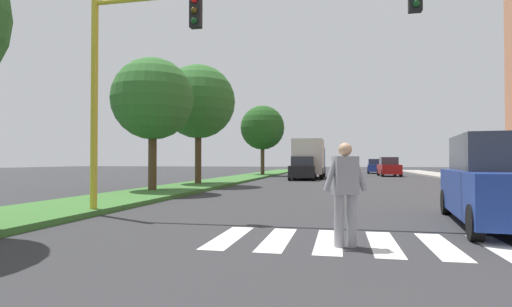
{
  "coord_description": "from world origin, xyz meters",
  "views": [
    {
      "loc": [
        -0.71,
        0.65,
        1.39
      ],
      "look_at": [
        -4.96,
        20.78,
        1.79
      ],
      "focal_mm": 27.98,
      "sensor_mm": 36.0,
      "label": 1
    }
  ],
  "objects_px": {
    "tree_mid": "(153,99)",
    "tree_far": "(198,102)",
    "truck_box_delivery": "(309,158)",
    "tree_distant": "(263,128)",
    "sedan_distant": "(389,167)",
    "traffic_light_gantry": "(196,41)",
    "suv_crossing": "(502,183)",
    "sedan_far_horizon": "(376,167)",
    "pedestrian_performer": "(345,189)",
    "sedan_midblock": "(303,169)"
  },
  "relations": [
    {
      "from": "sedan_midblock",
      "to": "truck_box_delivery",
      "type": "xyz_separation_m",
      "value": [
        0.26,
        2.96,
        0.83
      ]
    },
    {
      "from": "suv_crossing",
      "to": "tree_distant",
      "type": "bearing_deg",
      "value": 110.95
    },
    {
      "from": "tree_mid",
      "to": "traffic_light_gantry",
      "type": "xyz_separation_m",
      "value": [
        4.5,
        -6.73,
        0.29
      ]
    },
    {
      "from": "traffic_light_gantry",
      "to": "tree_far",
      "type": "bearing_deg",
      "value": 109.89
    },
    {
      "from": "tree_mid",
      "to": "tree_distant",
      "type": "relative_size",
      "value": 0.88
    },
    {
      "from": "tree_mid",
      "to": "tree_far",
      "type": "distance_m",
      "value": 5.28
    },
    {
      "from": "tree_mid",
      "to": "suv_crossing",
      "type": "xyz_separation_m",
      "value": [
        11.37,
        -6.64,
        -3.16
      ]
    },
    {
      "from": "traffic_light_gantry",
      "to": "suv_crossing",
      "type": "xyz_separation_m",
      "value": [
        6.87,
        0.08,
        -3.45
      ]
    },
    {
      "from": "tree_mid",
      "to": "sedan_distant",
      "type": "distance_m",
      "value": 25.94
    },
    {
      "from": "traffic_light_gantry",
      "to": "sedan_midblock",
      "type": "distance_m",
      "value": 20.89
    },
    {
      "from": "sedan_far_horizon",
      "to": "tree_far",
      "type": "bearing_deg",
      "value": -114.37
    },
    {
      "from": "suv_crossing",
      "to": "sedan_distant",
      "type": "xyz_separation_m",
      "value": [
        1.04,
        29.19,
        -0.12
      ]
    },
    {
      "from": "traffic_light_gantry",
      "to": "sedan_far_horizon",
      "type": "xyz_separation_m",
      "value": [
        7.46,
        37.97,
        -3.62
      ]
    },
    {
      "from": "traffic_light_gantry",
      "to": "sedan_far_horizon",
      "type": "distance_m",
      "value": 38.87
    },
    {
      "from": "sedan_far_horizon",
      "to": "truck_box_delivery",
      "type": "relative_size",
      "value": 0.75
    },
    {
      "from": "tree_far",
      "to": "truck_box_delivery",
      "type": "height_order",
      "value": "tree_far"
    },
    {
      "from": "tree_far",
      "to": "tree_distant",
      "type": "bearing_deg",
      "value": 87.64
    },
    {
      "from": "pedestrian_performer",
      "to": "truck_box_delivery",
      "type": "distance_m",
      "value": 26.32
    },
    {
      "from": "sedan_far_horizon",
      "to": "truck_box_delivery",
      "type": "distance_m",
      "value": 15.83
    },
    {
      "from": "suv_crossing",
      "to": "sedan_distant",
      "type": "relative_size",
      "value": 1.16
    },
    {
      "from": "sedan_distant",
      "to": "truck_box_delivery",
      "type": "height_order",
      "value": "truck_box_delivery"
    },
    {
      "from": "traffic_light_gantry",
      "to": "truck_box_delivery",
      "type": "xyz_separation_m",
      "value": [
        1.04,
        23.52,
        -2.75
      ]
    },
    {
      "from": "tree_mid",
      "to": "suv_crossing",
      "type": "relative_size",
      "value": 1.2
    },
    {
      "from": "pedestrian_performer",
      "to": "sedan_distant",
      "type": "bearing_deg",
      "value": 82.27
    },
    {
      "from": "tree_far",
      "to": "truck_box_delivery",
      "type": "xyz_separation_m",
      "value": [
        5.37,
        11.56,
        -3.1
      ]
    },
    {
      "from": "tree_mid",
      "to": "sedan_distant",
      "type": "xyz_separation_m",
      "value": [
        12.41,
        22.54,
        -3.28
      ]
    },
    {
      "from": "tree_distant",
      "to": "traffic_light_gantry",
      "type": "relative_size",
      "value": 0.69
    },
    {
      "from": "tree_far",
      "to": "suv_crossing",
      "type": "relative_size",
      "value": 1.39
    },
    {
      "from": "tree_distant",
      "to": "sedan_midblock",
      "type": "xyz_separation_m",
      "value": [
        4.46,
        -7.09,
        -3.74
      ]
    },
    {
      "from": "traffic_light_gantry",
      "to": "truck_box_delivery",
      "type": "height_order",
      "value": "traffic_light_gantry"
    },
    {
      "from": "sedan_distant",
      "to": "traffic_light_gantry",
      "type": "bearing_deg",
      "value": -105.12
    },
    {
      "from": "traffic_light_gantry",
      "to": "suv_crossing",
      "type": "relative_size",
      "value": 1.97
    },
    {
      "from": "tree_mid",
      "to": "tree_distant",
      "type": "xyz_separation_m",
      "value": [
        0.82,
        20.92,
        0.45
      ]
    },
    {
      "from": "tree_far",
      "to": "sedan_far_horizon",
      "type": "distance_m",
      "value": 28.83
    },
    {
      "from": "tree_distant",
      "to": "sedan_far_horizon",
      "type": "xyz_separation_m",
      "value": [
        11.14,
        10.32,
        -3.78
      ]
    },
    {
      "from": "tree_distant",
      "to": "sedan_distant",
      "type": "bearing_deg",
      "value": 7.96
    },
    {
      "from": "sedan_far_horizon",
      "to": "tree_distant",
      "type": "bearing_deg",
      "value": -137.18
    },
    {
      "from": "pedestrian_performer",
      "to": "suv_crossing",
      "type": "height_order",
      "value": "suv_crossing"
    },
    {
      "from": "pedestrian_performer",
      "to": "sedan_midblock",
      "type": "height_order",
      "value": "sedan_midblock"
    },
    {
      "from": "tree_mid",
      "to": "truck_box_delivery",
      "type": "distance_m",
      "value": 17.86
    },
    {
      "from": "sedan_midblock",
      "to": "sedan_distant",
      "type": "height_order",
      "value": "sedan_distant"
    },
    {
      "from": "tree_mid",
      "to": "sedan_far_horizon",
      "type": "relative_size",
      "value": 1.24
    },
    {
      "from": "traffic_light_gantry",
      "to": "truck_box_delivery",
      "type": "relative_size",
      "value": 1.52
    },
    {
      "from": "sedan_far_horizon",
      "to": "traffic_light_gantry",
      "type": "bearing_deg",
      "value": -101.11
    },
    {
      "from": "tree_far",
      "to": "sedan_midblock",
      "type": "xyz_separation_m",
      "value": [
        5.1,
        8.6,
        -3.93
      ]
    },
    {
      "from": "traffic_light_gantry",
      "to": "sedan_midblock",
      "type": "bearing_deg",
      "value": 87.84
    },
    {
      "from": "tree_distant",
      "to": "sedan_distant",
      "type": "height_order",
      "value": "tree_distant"
    },
    {
      "from": "truck_box_delivery",
      "to": "tree_mid",
      "type": "bearing_deg",
      "value": -108.25
    },
    {
      "from": "tree_distant",
      "to": "sedan_distant",
      "type": "xyz_separation_m",
      "value": [
        11.59,
        1.62,
        -3.74
      ]
    },
    {
      "from": "traffic_light_gantry",
      "to": "pedestrian_performer",
      "type": "xyz_separation_m",
      "value": [
        3.58,
        -2.66,
        -3.45
      ]
    }
  ]
}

